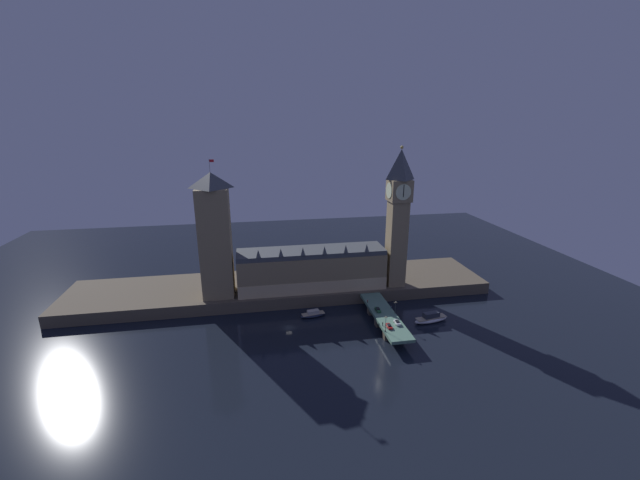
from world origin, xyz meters
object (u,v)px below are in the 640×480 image
car_northbound_lead (378,310)px  street_lamp_near (386,322)px  car_northbound_trail (389,326)px  boat_downstream (431,318)px  pedestrian_far_rail (368,301)px  street_lamp_mid (396,306)px  clock_tower (398,214)px  victoria_tower (215,236)px  boat_upstream (313,314)px  car_southbound_lead (397,322)px  pedestrian_near_rail (383,324)px  pedestrian_mid_walk (391,307)px

car_northbound_lead → street_lamp_near: 18.62m
car_northbound_trail → boat_downstream: (24.53, 10.88, -4.44)m
pedestrian_far_rail → boat_downstream: (26.77, -13.34, -4.71)m
street_lamp_mid → car_northbound_trail: bearing=-121.1°
clock_tower → street_lamp_mid: (-10.78, -31.00, -34.96)m
victoria_tower → boat_upstream: 60.32m
victoria_tower → car_southbound_lead: (77.44, -43.50, -30.42)m
car_northbound_trail → street_lamp_near: street_lamp_near is taller
car_northbound_lead → street_lamp_mid: bearing=-25.1°
car_southbound_lead → street_lamp_mid: size_ratio=0.71×
victoria_tower → boat_downstream: (97.49, -34.83, -34.94)m
boat_upstream → victoria_tower: bearing=155.5°
car_northbound_lead → pedestrian_near_rail: size_ratio=2.46×
pedestrian_near_rail → boat_upstream: size_ratio=0.14×
victoria_tower → pedestrian_mid_walk: (79.69, -29.63, -30.32)m
clock_tower → boat_upstream: 65.69m
car_northbound_trail → victoria_tower: bearing=147.9°
victoria_tower → pedestrian_near_rail: size_ratio=36.06×
pedestrian_mid_walk → boat_upstream: size_ratio=0.12×
clock_tower → boat_upstream: bearing=-159.6°
clock_tower → pedestrian_near_rail: clock_tower is taller
car_northbound_lead → street_lamp_mid: size_ratio=0.77×
boat_downstream → boat_upstream: bearing=164.6°
clock_tower → pedestrian_mid_walk: size_ratio=46.03×
car_northbound_trail → pedestrian_far_rail: 24.32m
pedestrian_far_rail → boat_upstream: 26.91m
pedestrian_near_rail → boat_downstream: size_ratio=0.11×
car_northbound_trail → boat_downstream: size_ratio=0.25×
boat_upstream → boat_downstream: 55.09m
victoria_tower → street_lamp_mid: bearing=-23.0°
clock_tower → car_northbound_trail: size_ratio=16.73×
victoria_tower → pedestrian_mid_walk: 90.26m
car_northbound_lead → street_lamp_near: size_ratio=0.65×
car_northbound_lead → car_southbound_lead: bearing=-70.9°
car_northbound_lead → boat_upstream: car_northbound_lead is taller
car_northbound_lead → street_lamp_mid: 8.43m
car_northbound_trail → street_lamp_mid: street_lamp_mid is taller
car_northbound_trail → pedestrian_near_rail: size_ratio=2.32×
boat_downstream → pedestrian_far_rail: bearing=153.5°
pedestrian_far_rail → pedestrian_mid_walk: bearing=-42.3°
street_lamp_mid → boat_downstream: size_ratio=0.34×
pedestrian_mid_walk → car_northbound_trail: bearing=-112.7°
boat_upstream → street_lamp_mid: bearing=-21.0°
car_northbound_lead → pedestrian_mid_walk: pedestrian_mid_walk is taller
victoria_tower → pedestrian_near_rail: 88.54m
boat_downstream → car_northbound_lead: bearing=170.2°
pedestrian_far_rail → boat_upstream: (-26.36, 1.25, -5.26)m
car_northbound_trail → pedestrian_near_rail: bearing=141.4°
pedestrian_far_rail → boat_upstream: size_ratio=0.13×
pedestrian_near_rail → street_lamp_near: (-0.40, -4.72, 3.40)m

